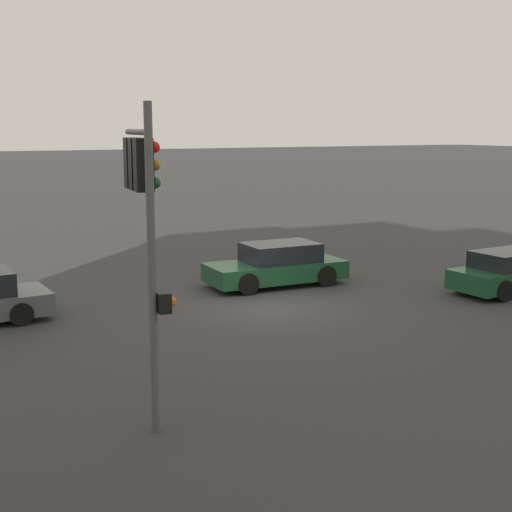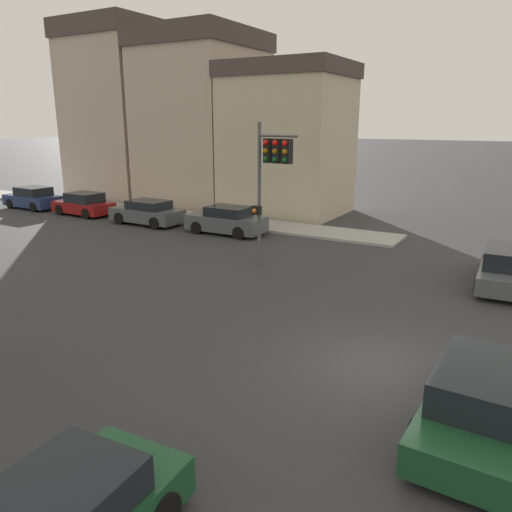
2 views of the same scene
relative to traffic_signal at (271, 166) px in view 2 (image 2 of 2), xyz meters
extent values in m
plane|color=#333335|center=(-5.96, -6.19, -4.05)|extent=(300.00, 300.00, 0.00)
cube|color=#9E9E99|center=(7.00, 26.67, -3.98)|extent=(2.66, 60.00, 0.13)
cube|color=beige|center=(11.63, 5.15, 0.03)|extent=(6.00, 6.96, 8.16)
cube|color=#473D38|center=(11.63, 5.15, 4.57)|extent=(6.24, 7.24, 0.92)
cube|color=#BCA893|center=(12.51, 12.19, 1.09)|extent=(7.76, 6.92, 10.27)
cube|color=#473D38|center=(12.51, 12.19, 6.85)|extent=(8.07, 7.20, 1.25)
cube|color=#BCA893|center=(12.22, 19.26, 1.61)|extent=(7.18, 6.64, 11.31)
cube|color=#473D38|center=(12.22, 19.26, 7.91)|extent=(7.47, 6.91, 1.31)
cylinder|color=#515456|center=(0.11, 0.59, -1.22)|extent=(0.14, 0.14, 5.65)
cylinder|color=#515456|center=(0.01, -0.26, 1.10)|extent=(0.30, 1.71, 0.10)
cube|color=black|center=(0.06, 0.16, 0.55)|extent=(0.33, 0.33, 0.90)
sphere|color=red|center=(-0.13, 0.19, 0.85)|extent=(0.20, 0.20, 0.20)
sphere|color=#99660F|center=(-0.13, 0.19, 0.55)|extent=(0.20, 0.20, 0.20)
sphere|color=#0F511E|center=(-0.13, 0.19, 0.25)|extent=(0.20, 0.20, 0.20)
cube|color=black|center=(0.01, -0.26, 0.55)|extent=(0.33, 0.33, 0.90)
sphere|color=red|center=(-0.18, -0.24, 0.85)|extent=(0.20, 0.20, 0.20)
sphere|color=#99660F|center=(-0.18, -0.24, 0.55)|extent=(0.20, 0.20, 0.20)
sphere|color=#0F511E|center=(-0.18, -0.24, 0.25)|extent=(0.20, 0.20, 0.20)
cube|color=black|center=(-0.04, -0.69, 0.55)|extent=(0.33, 0.33, 0.90)
sphere|color=red|center=(-0.23, -0.66, 0.85)|extent=(0.20, 0.20, 0.20)
sphere|color=#99660F|center=(-0.23, -0.66, 0.55)|extent=(0.20, 0.20, 0.20)
sphere|color=#0F511E|center=(-0.23, -0.66, 0.25)|extent=(0.20, 0.20, 0.20)
cube|color=black|center=(-0.06, 0.61, -1.74)|extent=(0.26, 0.37, 0.35)
sphere|color=orange|center=(-0.20, 0.63, -1.74)|extent=(0.18, 0.18, 0.18)
cube|color=black|center=(-13.56, -4.25, -2.97)|extent=(2.22, 1.64, 0.54)
cylinder|color=black|center=(-12.50, -3.38, -3.71)|extent=(0.68, 0.26, 0.67)
cube|color=#194728|center=(-7.49, -8.62, -3.55)|extent=(4.71, 2.06, 0.61)
cube|color=black|center=(-7.68, -8.61, -2.93)|extent=(2.47, 1.75, 0.63)
cylinder|color=black|center=(-6.02, -7.79, -3.69)|extent=(0.72, 0.25, 0.71)
cylinder|color=black|center=(-8.90, -7.68, -3.69)|extent=(0.72, 0.25, 0.71)
cube|color=#4C5156|center=(2.45, -8.32, -3.57)|extent=(4.82, 2.03, 0.60)
cube|color=black|center=(2.26, -8.33, -2.96)|extent=(2.53, 1.72, 0.63)
cylinder|color=black|center=(3.89, -7.39, -3.73)|extent=(0.64, 0.24, 0.63)
cylinder|color=black|center=(0.95, -7.51, -3.73)|extent=(0.64, 0.24, 0.63)
cube|color=#4C5156|center=(4.46, 5.07, -3.49)|extent=(1.76, 4.16, 0.77)
cube|color=black|center=(4.46, 4.90, -2.86)|extent=(1.54, 2.17, 0.49)
cylinder|color=black|center=(3.64, 6.35, -3.73)|extent=(0.22, 0.64, 0.64)
cylinder|color=black|center=(5.26, 6.36, -3.73)|extent=(0.22, 0.64, 0.64)
cylinder|color=black|center=(3.65, 3.77, -3.73)|extent=(0.22, 0.64, 0.64)
cylinder|color=black|center=(5.28, 3.79, -3.73)|extent=(0.22, 0.64, 0.64)
cube|color=#4C5156|center=(4.25, 10.28, -3.51)|extent=(1.86, 4.28, 0.71)
cube|color=black|center=(4.25, 10.11, -2.92)|extent=(1.61, 2.23, 0.47)
cylinder|color=black|center=(3.42, 11.61, -3.71)|extent=(0.23, 0.68, 0.67)
cylinder|color=black|center=(5.11, 11.59, -3.71)|extent=(0.23, 0.68, 0.67)
cylinder|color=black|center=(3.39, 8.97, -3.71)|extent=(0.23, 0.68, 0.67)
cylinder|color=black|center=(5.08, 8.95, -3.71)|extent=(0.23, 0.68, 0.67)
cube|color=maroon|center=(4.44, 15.67, -3.55)|extent=(1.90, 4.02, 0.65)
cube|color=black|center=(4.43, 15.51, -2.94)|extent=(1.63, 2.11, 0.58)
cylinder|color=black|center=(3.65, 16.93, -3.73)|extent=(0.24, 0.65, 0.64)
cylinder|color=black|center=(5.31, 16.87, -3.73)|extent=(0.24, 0.65, 0.64)
cylinder|color=black|center=(3.57, 14.47, -3.73)|extent=(0.24, 0.65, 0.64)
cylinder|color=black|center=(5.23, 14.41, -3.73)|extent=(0.24, 0.65, 0.64)
cube|color=navy|center=(4.41, 20.50, -3.52)|extent=(1.92, 4.13, 0.72)
cube|color=black|center=(4.40, 20.34, -2.88)|extent=(1.64, 2.16, 0.55)
cylinder|color=black|center=(3.60, 21.79, -3.73)|extent=(0.24, 0.64, 0.63)
cylinder|color=black|center=(5.29, 21.74, -3.73)|extent=(0.24, 0.64, 0.63)
cylinder|color=black|center=(3.53, 19.27, -3.73)|extent=(0.24, 0.64, 0.63)
cylinder|color=black|center=(5.22, 19.22, -3.73)|extent=(0.24, 0.64, 0.63)
camera|label=1|loc=(4.06, 11.73, 1.18)|focal=50.00mm
camera|label=2|loc=(-16.75, -9.05, 1.65)|focal=35.00mm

